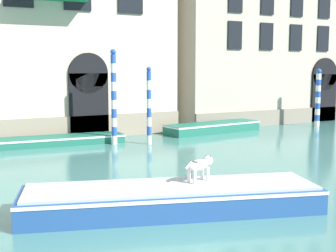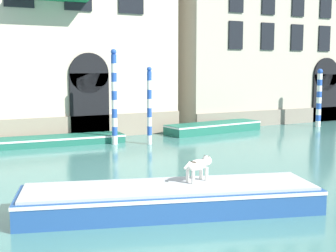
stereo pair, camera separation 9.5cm
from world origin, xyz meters
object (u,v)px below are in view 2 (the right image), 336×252
(mooring_pole_0, at_px, (114,97))
(mooring_pole_1, at_px, (319,97))
(boat_foreground, at_px, (170,198))
(boat_moored_near_palazzo, at_px, (47,141))
(mooring_pole_2, at_px, (149,105))
(boat_moored_far, at_px, (214,127))
(dog_on_deck, at_px, (199,165))

(mooring_pole_0, xyz_separation_m, mooring_pole_1, (12.64, 0.41, -0.44))
(boat_foreground, height_order, boat_moored_near_palazzo, boat_foreground)
(boat_moored_near_palazzo, distance_m, mooring_pole_2, 4.77)
(boat_moored_near_palazzo, relative_size, mooring_pole_0, 1.65)
(boat_moored_near_palazzo, distance_m, boat_moored_far, 8.76)
(boat_foreground, xyz_separation_m, mooring_pole_2, (3.75, 9.07, 1.39))
(dog_on_deck, xyz_separation_m, mooring_pole_2, (2.92, 9.02, 0.69))
(boat_moored_near_palazzo, bearing_deg, mooring_pole_0, -18.85)
(boat_moored_far, height_order, mooring_pole_1, mooring_pole_1)
(boat_foreground, relative_size, mooring_pole_0, 1.74)
(dog_on_deck, xyz_separation_m, mooring_pole_0, (1.54, 9.70, 1.08))
(dog_on_deck, distance_m, boat_moored_far, 13.32)
(boat_moored_near_palazzo, bearing_deg, boat_moored_far, 4.62)
(dog_on_deck, bearing_deg, mooring_pole_2, 56.46)
(mooring_pole_1, bearing_deg, boat_moored_near_palazzo, 177.21)
(dog_on_deck, relative_size, mooring_pole_2, 0.26)
(mooring_pole_2, bearing_deg, boat_moored_near_palazzo, 155.90)
(boat_foreground, distance_m, mooring_pole_2, 9.91)
(mooring_pole_1, bearing_deg, boat_moored_far, 172.83)
(mooring_pole_0, height_order, mooring_pole_1, mooring_pole_0)
(boat_foreground, relative_size, mooring_pole_1, 2.20)
(boat_foreground, distance_m, mooring_pole_1, 18.17)
(mooring_pole_0, relative_size, mooring_pole_2, 1.22)
(boat_moored_near_palazzo, xyz_separation_m, boat_moored_far, (8.76, 0.08, 0.07))
(boat_moored_near_palazzo, height_order, mooring_pole_2, mooring_pole_2)
(boat_foreground, height_order, mooring_pole_0, mooring_pole_0)
(dog_on_deck, height_order, boat_moored_near_palazzo, dog_on_deck)
(boat_foreground, height_order, mooring_pole_1, mooring_pole_1)
(mooring_pole_1, bearing_deg, mooring_pole_2, -174.45)
(dog_on_deck, relative_size, boat_moored_near_palazzo, 0.13)
(boat_foreground, xyz_separation_m, mooring_pole_1, (15.00, 10.16, 1.34))
(boat_moored_far, height_order, mooring_pole_2, mooring_pole_2)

